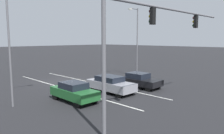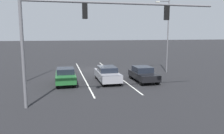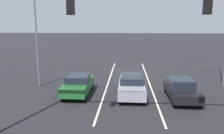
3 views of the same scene
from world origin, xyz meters
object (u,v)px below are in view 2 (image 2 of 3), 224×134
Objects in this scene: traffic_signal_gantry at (87,24)px; car_darkgreen_rightlane_front at (66,76)px; street_lamp_right_shoulder at (25,30)px; street_lamp_left_shoulder at (167,32)px; car_gray_midlane_front at (107,74)px; car_black_leftlane_front at (143,74)px.

car_darkgreen_rightlane_front is at bearing -77.51° from traffic_signal_gantry.
street_lamp_right_shoulder is at bearing -29.16° from car_darkgreen_rightlane_front.
car_darkgreen_rightlane_front is at bearing 16.50° from street_lamp_left_shoulder.
car_black_leftlane_front is (-3.45, 0.57, -0.03)m from car_gray_midlane_front.
car_darkgreen_rightlane_front is 12.91m from street_lamp_left_shoulder.
car_darkgreen_rightlane_front is 7.67m from traffic_signal_gantry.
car_darkgreen_rightlane_front is 0.98× the size of car_black_leftlane_front.
traffic_signal_gantry is 9.49m from street_lamp_right_shoulder.
car_gray_midlane_front is 0.54× the size of street_lamp_right_shoulder.
street_lamp_right_shoulder reaches higher than car_gray_midlane_front.
traffic_signal_gantry is at bearing 102.49° from car_darkgreen_rightlane_front.
street_lamp_left_shoulder is at bearing -174.45° from street_lamp_right_shoulder.
street_lamp_left_shoulder reaches higher than traffic_signal_gantry.
car_darkgreen_rightlane_front is 3.95m from car_gray_midlane_front.
street_lamp_right_shoulder is 15.41m from street_lamp_left_shoulder.
car_black_leftlane_front is 0.48× the size of street_lamp_right_shoulder.
car_gray_midlane_front is at bearing -112.73° from traffic_signal_gantry.
car_gray_midlane_front is at bearing 165.73° from street_lamp_right_shoulder.
car_black_leftlane_front is at bearing 176.20° from car_darkgreen_rightlane_front.
street_lamp_right_shoulder is (4.93, -8.11, -0.22)m from traffic_signal_gantry.
street_lamp_right_shoulder is (10.97, -2.49, 4.26)m from car_black_leftlane_front.
traffic_signal_gantry is at bearing 121.30° from street_lamp_right_shoulder.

